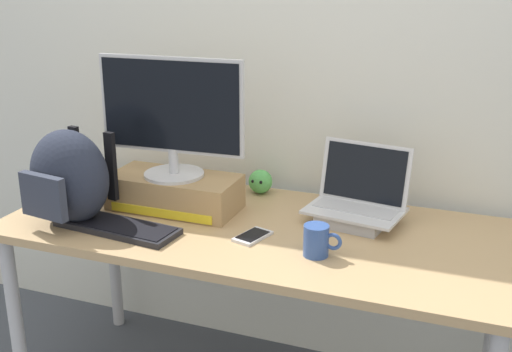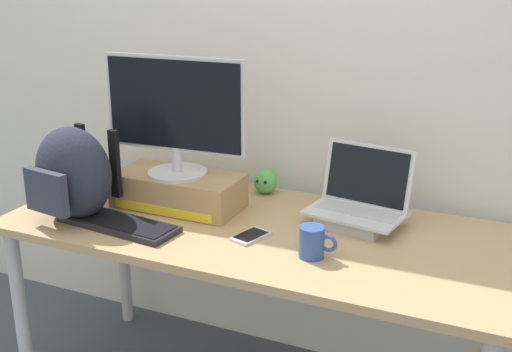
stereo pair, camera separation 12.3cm
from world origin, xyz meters
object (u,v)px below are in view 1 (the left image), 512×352
at_px(desktop_monitor, 171,115).
at_px(messenger_backpack, 69,177).
at_px(coffee_mug, 317,241).
at_px(open_laptop, 356,207).
at_px(external_keyboard, 117,227).
at_px(plush_toy, 260,182).
at_px(toner_box_yellow, 175,192).
at_px(cell_phone, 253,236).

relative_size(desktop_monitor, messenger_backpack, 1.62).
relative_size(desktop_monitor, coffee_mug, 4.45).
xyz_separation_m(open_laptop, external_keyboard, (-0.74, -0.36, -0.04)).
bearing_deg(messenger_backpack, coffee_mug, 11.16).
bearing_deg(open_laptop, external_keyboard, -145.05).
distance_m(desktop_monitor, plush_toy, 0.47).
xyz_separation_m(desktop_monitor, plush_toy, (0.24, 0.27, -0.30)).
bearing_deg(desktop_monitor, open_laptop, 7.04).
relative_size(toner_box_yellow, messenger_backpack, 1.41).
height_order(open_laptop, plush_toy, open_laptop).
distance_m(desktop_monitor, external_keyboard, 0.43).
height_order(desktop_monitor, external_keyboard, desktop_monitor).
relative_size(desktop_monitor, plush_toy, 5.76).
bearing_deg(messenger_backpack, external_keyboard, 5.58).
distance_m(toner_box_yellow, open_laptop, 0.66).
bearing_deg(toner_box_yellow, desktop_monitor, -86.01).
bearing_deg(open_laptop, toner_box_yellow, -161.38).
bearing_deg(coffee_mug, open_laptop, 80.51).
bearing_deg(external_keyboard, open_laptop, 32.00).
relative_size(open_laptop, coffee_mug, 2.91).
distance_m(toner_box_yellow, messenger_backpack, 0.38).
distance_m(open_laptop, messenger_backpack, 1.00).
relative_size(desktop_monitor, open_laptop, 1.53).
bearing_deg(desktop_monitor, toner_box_yellow, 91.11).
bearing_deg(toner_box_yellow, external_keyboard, -109.90).
xyz_separation_m(desktop_monitor, external_keyboard, (-0.09, -0.25, -0.34)).
height_order(toner_box_yellow, messenger_backpack, messenger_backpack).
bearing_deg(cell_phone, coffee_mug, 3.33).
distance_m(toner_box_yellow, external_keyboard, 0.27).
distance_m(open_laptop, external_keyboard, 0.82).
bearing_deg(plush_toy, external_keyboard, -122.32).
distance_m(coffee_mug, cell_phone, 0.24).
relative_size(external_keyboard, cell_phone, 3.02).
bearing_deg(open_laptop, plush_toy, 168.51).
relative_size(desktop_monitor, cell_phone, 3.61).
bearing_deg(coffee_mug, plush_toy, 127.62).
distance_m(toner_box_yellow, coffee_mug, 0.63).
bearing_deg(desktop_monitor, external_keyboard, -112.88).
relative_size(messenger_backpack, plush_toy, 3.55).
relative_size(toner_box_yellow, coffee_mug, 3.87).
bearing_deg(coffee_mug, cell_phone, 166.84).
relative_size(external_keyboard, plush_toy, 4.83).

